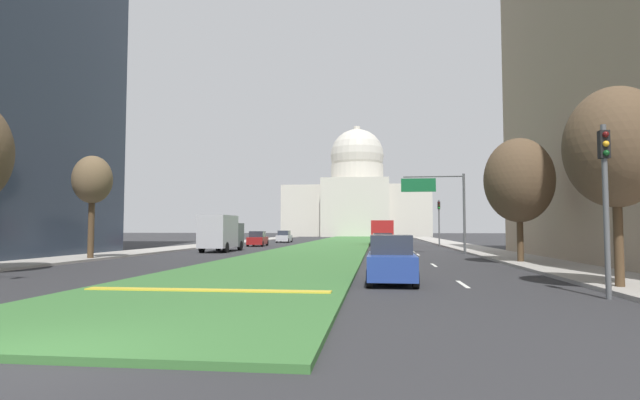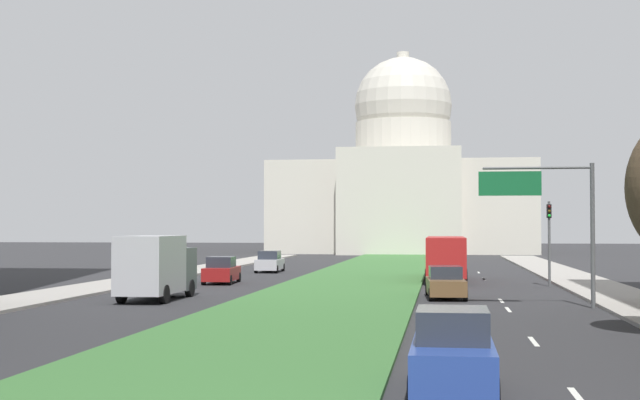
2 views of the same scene
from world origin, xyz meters
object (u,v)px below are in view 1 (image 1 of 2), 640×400
(sedan_lead_stopped, at_px, (391,261))
(city_bus, at_px, (382,231))
(traffic_light_far_right, at_px, (439,217))
(sedan_distant, at_px, (258,239))
(sedan_midblock, at_px, (383,242))
(street_tree_left_mid, at_px, (92,181))
(overhead_guide_sign, at_px, (441,197))
(street_tree_right_near, at_px, (615,148))
(box_truck_delivery, at_px, (221,233))
(capitol_building, at_px, (357,199))
(traffic_light_near_right, at_px, (605,187))
(sedan_far_horizon, at_px, (284,237))
(street_tree_right_mid, at_px, (519,180))

(sedan_lead_stopped, relative_size, city_bus, 0.38)
(traffic_light_far_right, xyz_separation_m, sedan_distant, (-20.55, 0.13, -2.50))
(sedan_midblock, xyz_separation_m, city_bus, (0.07, 14.70, 1.00))
(street_tree_left_mid, height_order, sedan_lead_stopped, street_tree_left_mid)
(traffic_light_far_right, xyz_separation_m, overhead_guide_sign, (-1.64, -14.66, 1.31))
(street_tree_right_near, distance_m, city_bus, 43.17)
(sedan_midblock, distance_m, box_truck_delivery, 14.62)
(box_truck_delivery, bearing_deg, sedan_lead_stopped, -58.06)
(capitol_building, distance_m, traffic_light_near_right, 113.19)
(sedan_midblock, bearing_deg, city_bus, 89.71)
(sedan_lead_stopped, height_order, sedan_far_horizon, sedan_lead_stopped)
(street_tree_right_mid, bearing_deg, sedan_midblock, 117.07)
(street_tree_right_mid, xyz_separation_m, sedan_lead_stopped, (-7.78, -10.79, -4.05))
(overhead_guide_sign, relative_size, box_truck_delivery, 1.02)
(city_bus, bearing_deg, street_tree_left_mid, -122.31)
(overhead_guide_sign, height_order, sedan_distant, overhead_guide_sign)
(capitol_building, distance_m, city_bus, 68.62)
(city_bus, bearing_deg, box_truck_delivery, -128.62)
(traffic_light_far_right, xyz_separation_m, city_bus, (-6.24, 4.86, -1.54))
(sedan_far_horizon, bearing_deg, overhead_guide_sign, -57.63)
(sedan_lead_stopped, height_order, sedan_distant, sedan_lead_stopped)
(street_tree_right_near, xyz_separation_m, sedan_far_horizon, (-21.51, 52.24, -4.01))
(street_tree_left_mid, height_order, city_bus, street_tree_left_mid)
(street_tree_left_mid, bearing_deg, street_tree_right_near, -24.84)
(street_tree_right_mid, bearing_deg, sedan_distant, 131.07)
(sedan_far_horizon, height_order, box_truck_delivery, box_truck_delivery)
(sedan_midblock, height_order, sedan_far_horizon, sedan_far_horizon)
(sedan_distant, xyz_separation_m, box_truck_delivery, (-0.01, -13.18, 0.87))
(capitol_building, bearing_deg, sedan_distant, -96.65)
(sedan_distant, xyz_separation_m, sedan_far_horizon, (0.30, 14.57, -0.00))
(street_tree_left_mid, height_order, sedan_far_horizon, street_tree_left_mid)
(sedan_far_horizon, bearing_deg, sedan_lead_stopped, -74.56)
(street_tree_left_mid, distance_m, sedan_lead_stopped, 22.30)
(sedan_lead_stopped, height_order, sedan_midblock, sedan_lead_stopped)
(overhead_guide_sign, distance_m, sedan_lead_stopped, 22.16)
(sedan_midblock, relative_size, sedan_far_horizon, 1.08)
(traffic_light_far_right, height_order, sedan_midblock, traffic_light_far_right)
(traffic_light_near_right, height_order, sedan_lead_stopped, traffic_light_near_right)
(sedan_lead_stopped, xyz_separation_m, sedan_distant, (-14.30, 36.14, -0.04))
(traffic_light_far_right, height_order, city_bus, traffic_light_far_right)
(street_tree_right_near, xyz_separation_m, street_tree_right_mid, (0.28, 12.32, 0.08))
(sedan_far_horizon, bearing_deg, capitol_building, 81.99)
(sedan_far_horizon, distance_m, city_bus, 17.14)
(street_tree_right_mid, xyz_separation_m, city_bus, (-7.78, 30.08, -3.13))
(sedan_distant, bearing_deg, box_truck_delivery, -90.03)
(overhead_guide_sign, bearing_deg, street_tree_right_mid, -73.24)
(street_tree_left_mid, height_order, box_truck_delivery, street_tree_left_mid)
(sedan_lead_stopped, bearing_deg, traffic_light_far_right, 80.16)
(traffic_light_far_right, height_order, street_tree_left_mid, street_tree_left_mid)
(street_tree_right_mid, height_order, city_bus, street_tree_right_mid)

